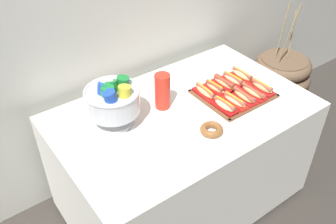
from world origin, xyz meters
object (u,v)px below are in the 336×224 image
(floor_vase, at_px, (278,90))
(hot_dog_1, at_px, (234,101))
(cup_stack, at_px, (162,91))
(hot_dog_3, at_px, (253,92))
(hot_dog_5, at_px, (205,92))
(donut, at_px, (212,129))
(hot_dog_2, at_px, (244,96))
(hot_dog_9, at_px, (242,75))
(hot_dog_7, at_px, (224,83))
(hot_dog_4, at_px, (262,87))
(hot_dog_8, at_px, (233,80))
(punch_bowl, at_px, (113,100))
(buffet_table, at_px, (182,157))
(serving_tray, at_px, (233,94))
(hot_dog_0, at_px, (225,105))
(hot_dog_6, at_px, (215,88))

(floor_vase, height_order, hot_dog_1, floor_vase)
(hot_dog_1, bearing_deg, cup_stack, 145.00)
(hot_dog_3, xyz_separation_m, hot_dog_5, (-0.23, 0.16, -0.00))
(cup_stack, bearing_deg, donut, -77.11)
(floor_vase, height_order, hot_dog_3, floor_vase)
(hot_dog_2, height_order, hot_dog_9, hot_dog_9)
(hot_dog_1, distance_m, hot_dog_7, 0.18)
(floor_vase, relative_size, hot_dog_4, 6.44)
(hot_dog_3, relative_size, donut, 1.48)
(hot_dog_4, xyz_separation_m, hot_dog_8, (-0.08, 0.16, -0.00))
(hot_dog_2, bearing_deg, punch_bowl, 159.08)
(hot_dog_3, xyz_separation_m, cup_stack, (-0.48, 0.23, 0.07))
(hot_dog_2, xyz_separation_m, cup_stack, (-0.41, 0.23, 0.07))
(floor_vase, bearing_deg, hot_dog_5, -167.73)
(buffet_table, relative_size, serving_tray, 3.57)
(buffet_table, xyz_separation_m, floor_vase, (1.22, 0.26, -0.13))
(punch_bowl, bearing_deg, floor_vase, 4.47)
(hot_dog_0, bearing_deg, serving_tray, 28.90)
(hot_dog_5, distance_m, cup_stack, 0.28)
(punch_bowl, relative_size, cup_stack, 1.39)
(hot_dog_4, relative_size, cup_stack, 0.77)
(hot_dog_1, relative_size, hot_dog_4, 1.07)
(hot_dog_2, relative_size, cup_stack, 0.82)
(hot_dog_5, relative_size, hot_dog_8, 1.06)
(punch_bowl, xyz_separation_m, donut, (0.37, -0.37, -0.13))
(buffet_table, bearing_deg, hot_dog_8, 4.38)
(serving_tray, relative_size, cup_stack, 1.93)
(hot_dog_1, height_order, cup_stack, cup_stack)
(hot_dog_5, bearing_deg, cup_stack, 165.10)
(buffet_table, bearing_deg, donut, -89.82)
(hot_dog_6, bearing_deg, hot_dog_2, -65.46)
(hot_dog_1, distance_m, hot_dog_3, 0.15)
(buffet_table, bearing_deg, hot_dog_0, -36.20)
(serving_tray, height_order, hot_dog_5, hot_dog_5)
(hot_dog_5, bearing_deg, hot_dog_9, 0.09)
(buffet_table, bearing_deg, serving_tray, -8.76)
(hot_dog_5, distance_m, donut, 0.32)
(hot_dog_9, bearing_deg, serving_tray, -151.10)
(hot_dog_4, bearing_deg, hot_dog_6, 143.84)
(serving_tray, xyz_separation_m, hot_dog_8, (0.07, 0.08, 0.03))
(buffet_table, distance_m, cup_stack, 0.49)
(hot_dog_6, bearing_deg, hot_dog_5, -179.91)
(punch_bowl, bearing_deg, hot_dog_6, -9.29)
(hot_dog_6, relative_size, donut, 1.28)
(hot_dog_3, xyz_separation_m, hot_dog_7, (-0.08, 0.16, 0.00))
(hot_dog_2, bearing_deg, hot_dog_6, 114.54)
(hot_dog_5, xyz_separation_m, hot_dog_6, (0.07, 0.00, 0.00))
(cup_stack, relative_size, donut, 1.72)
(hot_dog_9, distance_m, donut, 0.55)
(hot_dog_8, bearing_deg, punch_bowl, 172.51)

